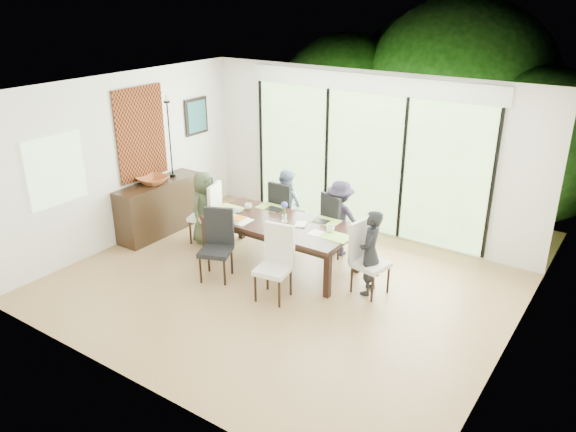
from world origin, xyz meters
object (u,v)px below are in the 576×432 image
Objects in this scene: chair_left_end at (204,212)px; chair_right_end at (371,259)px; chair_near_right at (273,264)px; sideboard at (160,207)px; laptop at (231,211)px; person_right_end at (370,253)px; table_top at (280,224)px; person_left_end at (205,207)px; person_far_right at (340,218)px; cup_b at (284,224)px; chair_near_left at (215,246)px; vase at (284,218)px; cup_a at (248,206)px; cup_c at (330,229)px; bowl at (153,180)px; chair_far_left at (287,210)px; chair_far_right at (340,223)px; person_far_left at (286,205)px.

chair_left_end is 3.00m from chair_right_end.
chair_near_right is 0.64× the size of sideboard.
sideboard is (-1.52, -0.04, -0.26)m from laptop.
table_top is at bearing -99.39° from person_right_end.
person_left_end and person_far_right have the same top height.
chair_near_left is at bearing -130.17° from cup_b.
chair_near_left reaches higher than vase.
cup_b is (-1.33, -0.10, 0.14)m from person_right_end.
person_right_end reaches higher than sideboard.
vase is 0.97× the size of cup_a.
cup_a is at bearing 78.33° from chair_near_left.
laptop is at bearing -173.29° from table_top.
sideboard is (-2.92, -0.97, -0.15)m from person_far_right.
cup_c is 3.19m from bowl.
vase is 0.91m from laptop.
chair_near_left is (-0.05, -1.72, 0.00)m from chair_far_left.
laptop is (-0.85, -0.10, 0.04)m from table_top.
chair_far_left is 1.00× the size of chair_near_left.
chair_near_left is (-0.50, -0.87, -0.16)m from table_top.
cup_a reaches higher than cup_b.
chair_far_left is 1.00× the size of chair_far_right.
person_left_end is at bearing 115.64° from chair_near_left.
cup_a is at bearing 178.09° from cup_c.
cup_a is 0.89m from cup_b.
person_far_left is 2.23m from bowl.
cup_c is (1.30, 0.97, 0.23)m from chair_near_left.
sideboard is at bearing -176.60° from table_top.
person_far_right is at bearing 108.90° from cup_c.
vase is (-0.45, 0.92, 0.24)m from chair_near_right.
chair_left_end and chair_near_left have the same top height.
laptop is at bearing 1.54° from sideboard.
cup_b is (0.15, -0.10, 0.07)m from table_top.
person_far_right reaches higher than chair_left_end.
chair_far_left is at bearing -80.83° from person_far_left.
person_left_end is 1.32m from person_far_left.
sideboard is (-2.42, -0.19, -0.30)m from vase.
person_left_end is at bearing 176.49° from cup_b.
person_far_left is at bearing 21.68° from chair_far_right.
chair_far_left is 2.25m from bowl.
table_top is at bearing 146.31° from cup_b.
person_right_end is 3.91× the size of laptop.
bowl is (-2.52, -0.14, 0.22)m from cup_b.
vase is at bearing -91.12° from person_left_end.
person_left_end is 0.91m from sideboard.
chair_near_right is at bearing 50.14° from chair_left_end.
chair_left_end is at bearing 47.49° from person_far_left.
laptop reaches higher than table_top.
person_right_end reaches higher than cup_b.
chair_far_left reaches higher than vase.
chair_near_right is at bearing -107.19° from cup_c.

